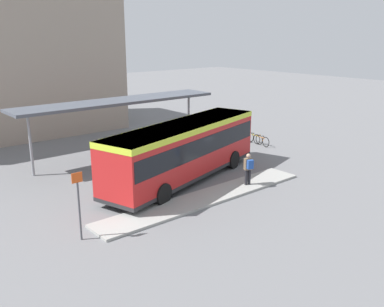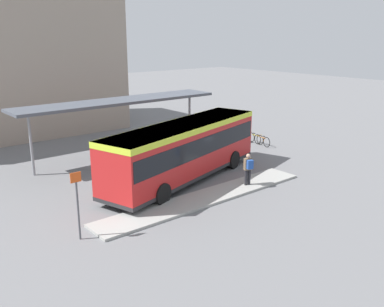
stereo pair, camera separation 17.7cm
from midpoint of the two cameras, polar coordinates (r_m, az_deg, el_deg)
name	(u,v)px [view 1 (the left image)]	position (r m, az deg, el deg)	size (l,w,h in m)	color
ground_plane	(184,180)	(23.93, -1.24, -3.56)	(120.00, 120.00, 0.00)	slate
curb_island	(206,197)	(21.30, 1.69, -5.88)	(12.21, 1.80, 0.12)	#9E9E99
city_bus	(184,148)	(23.39, -1.25, 0.77)	(11.53, 5.47, 3.20)	red
pedestrian_waiting	(248,167)	(22.73, 7.32, -1.82)	(0.48, 0.52, 1.71)	#232328
bicycle_orange	(261,140)	(31.58, 9.05, 1.74)	(0.48, 1.74, 0.76)	black
bicycle_yellow	(255,138)	(32.20, 8.21, 2.04)	(0.48, 1.72, 0.75)	black
station_shelter	(119,102)	(27.90, -9.93, 6.77)	(13.73, 2.54, 3.82)	#4C515B
potted_planter_near_shelter	(189,144)	(28.99, -0.56, 1.30)	(0.99, 0.99, 1.34)	slate
platform_sign	(79,203)	(17.27, -15.14, -6.40)	(0.44, 0.08, 2.80)	#4C4C51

